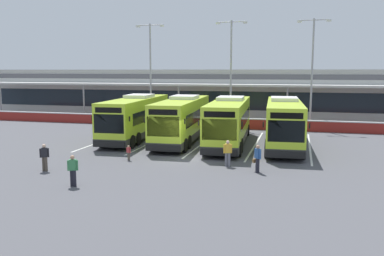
{
  "coord_description": "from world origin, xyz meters",
  "views": [
    {
      "loc": [
        7.5,
        -26.11,
        5.9
      ],
      "look_at": [
        -0.25,
        3.0,
        1.6
      ],
      "focal_mm": 37.88,
      "sensor_mm": 36.0,
      "label": 1
    }
  ],
  "objects": [
    {
      "name": "bay_stripe_mid_east",
      "position": [
        8.4,
        6.0,
        0.0
      ],
      "size": [
        0.14,
        13.0,
        0.01
      ],
      "primitive_type": "cube",
      "color": "silver",
      "rests_on": "ground"
    },
    {
      "name": "coach_bus_leftmost",
      "position": [
        -6.2,
        6.47,
        1.79
      ],
      "size": [
        3.51,
        12.28,
        3.78
      ],
      "color": "#B7DB2D",
      "rests_on": "ground"
    },
    {
      "name": "bay_stripe_centre",
      "position": [
        4.2,
        6.0,
        0.0
      ],
      "size": [
        0.14,
        13.0,
        0.01
      ],
      "primitive_type": "cube",
      "color": "silver",
      "rests_on": "ground"
    },
    {
      "name": "terminal_building",
      "position": [
        -0.0,
        26.91,
        3.01
      ],
      "size": [
        70.0,
        13.0,
        6.0
      ],
      "color": "silver",
      "rests_on": "ground"
    },
    {
      "name": "red_barrier_wall",
      "position": [
        0.0,
        14.5,
        0.56
      ],
      "size": [
        60.0,
        0.4,
        1.1
      ],
      "color": "maroon",
      "rests_on": "ground"
    },
    {
      "name": "pedestrian_in_dark_coat",
      "position": [
        -6.91,
        -5.79,
        0.87
      ],
      "size": [
        0.51,
        0.36,
        1.62
      ],
      "color": "#4C4238",
      "rests_on": "ground"
    },
    {
      "name": "coach_bus_left_centre",
      "position": [
        -1.91,
        6.09,
        1.79
      ],
      "size": [
        3.51,
        12.28,
        3.78
      ],
      "color": "#B7DB2D",
      "rests_on": "ground"
    },
    {
      "name": "pedestrian_with_handbag",
      "position": [
        5.26,
        -2.88,
        0.86
      ],
      "size": [
        0.54,
        0.59,
        1.62
      ],
      "color": "black",
      "rests_on": "ground"
    },
    {
      "name": "pedestrian_near_bin",
      "position": [
        -3.58,
        -8.19,
        0.87
      ],
      "size": [
        0.53,
        0.33,
        1.62
      ],
      "color": "black",
      "rests_on": "ground"
    },
    {
      "name": "bay_stripe_mid_west",
      "position": [
        0.0,
        6.0,
        0.0
      ],
      "size": [
        0.14,
        13.0,
        0.01
      ],
      "primitive_type": "cube",
      "color": "silver",
      "rests_on": "ground"
    },
    {
      "name": "lamp_post_centre",
      "position": [
        0.44,
        16.28,
        6.29
      ],
      "size": [
        3.24,
        0.28,
        11.0
      ],
      "color": "#9E9EA3",
      "rests_on": "ground"
    },
    {
      "name": "coach_bus_centre",
      "position": [
        2.12,
        5.68,
        1.79
      ],
      "size": [
        3.51,
        12.28,
        3.78
      ],
      "color": "#B7DB2D",
      "rests_on": "ground"
    },
    {
      "name": "ground_plane",
      "position": [
        0.0,
        0.0,
        0.0
      ],
      "size": [
        200.0,
        200.0,
        0.0
      ],
      "primitive_type": "plane",
      "color": "#4C4C51"
    },
    {
      "name": "pedestrian_approaching_bus",
      "position": [
        3.32,
        -1.82,
        0.87
      ],
      "size": [
        0.54,
        0.31,
        1.62
      ],
      "color": "slate",
      "rests_on": "ground"
    },
    {
      "name": "lamp_post_west",
      "position": [
        -8.75,
        16.9,
        6.29
      ],
      "size": [
        3.24,
        0.28,
        11.0
      ],
      "color": "#9E9EA3",
      "rests_on": "ground"
    },
    {
      "name": "bay_stripe_west",
      "position": [
        -4.2,
        6.0,
        0.0
      ],
      "size": [
        0.14,
        13.0,
        0.01
      ],
      "primitive_type": "cube",
      "color": "silver",
      "rests_on": "ground"
    },
    {
      "name": "lamp_post_east",
      "position": [
        8.62,
        16.81,
        6.29
      ],
      "size": [
        3.24,
        0.28,
        11.0
      ],
      "color": "#9E9EA3",
      "rests_on": "ground"
    },
    {
      "name": "coach_bus_right_centre",
      "position": [
        6.38,
        6.04,
        1.79
      ],
      "size": [
        3.51,
        12.28,
        3.78
      ],
      "color": "#B7DB2D",
      "rests_on": "ground"
    },
    {
      "name": "pedestrian_child",
      "position": [
        -3.28,
        -1.88,
        0.54
      ],
      "size": [
        0.33,
        0.24,
        1.0
      ],
      "color": "#4C4238",
      "rests_on": "ground"
    },
    {
      "name": "bay_stripe_far_west",
      "position": [
        -8.4,
        6.0,
        0.0
      ],
      "size": [
        0.14,
        13.0,
        0.01
      ],
      "primitive_type": "cube",
      "color": "silver",
      "rests_on": "ground"
    }
  ]
}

